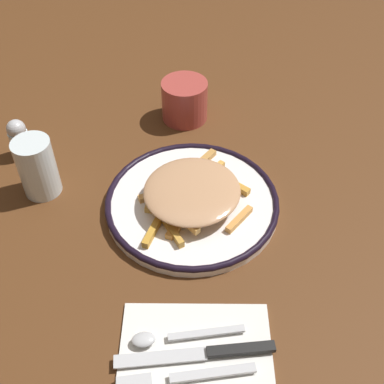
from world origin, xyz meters
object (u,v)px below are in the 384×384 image
Objects in this scene: napkin at (195,357)px; spoon at (169,337)px; plate at (192,202)px; fries_heap at (190,193)px; coffee_mug at (185,100)px; water_glass at (37,167)px; salt_shaker at (19,138)px; fork at (186,377)px; knife at (210,353)px.

spoon reaches higher than napkin.
spoon is at bearing 171.79° from plate.
coffee_mug is (0.26, 0.01, 0.00)m from fries_heap.
water_glass reaches higher than salt_shaker.
napkin is at bearing -140.64° from water_glass.
plate is at bearing -0.19° from napkin.
fries_heap is at bearing -7.64° from spoon.
plate is 1.66× the size of fork.
coffee_mug is at bearing -2.89° from spoon.
knife is at bearing -45.04° from fork.
water_glass reaches higher than knife.
napkin is 1.14× the size of fork.
fork is 1.49× the size of coffee_mug.
knife reaches higher than fork.
napkin is 0.95× the size of knife.
fries_heap is at bearing -115.02° from salt_shaker.
knife is 0.53m from salt_shaker.
salt_shaker reaches higher than napkin.
napkin is 0.02m from knife.
napkin is 2.54× the size of salt_shaker.
fries_heap is 0.27m from napkin.
water_glass is (0.05, 0.26, 0.01)m from fries_heap.
fork is (-0.03, 0.01, 0.01)m from napkin.
fries_heap is 0.27m from knife.
spoon is at bearing 55.34° from napkin.
knife is at bearing -175.38° from fries_heap.
spoon is (0.05, 0.02, 0.00)m from fork.
water_glass is at bearing 78.72° from fries_heap.
plate is 0.27m from napkin.
spoon is 1.93× the size of salt_shaker.
salt_shaker reaches higher than spoon.
coffee_mug reaches higher than salt_shaker.
coffee_mug is 1.50× the size of salt_shaker.
plate is 0.03m from fries_heap.
salt_shaker reaches higher than plate.
knife is at bearing -112.76° from spoon.
spoon is at bearing -142.45° from water_glass.
salt_shaker reaches higher than knife.
fries_heap is at bearing 4.62° from knife.
coffee_mug reaches higher than fries_heap.
plate is 1.39× the size of knife.
knife is 0.42m from water_glass.
spoon is at bearing 177.11° from coffee_mug.
spoon is 1.29× the size of coffee_mug.
coffee_mug is (0.21, -0.25, -0.01)m from water_glass.
napkin is at bearing -124.66° from spoon.
fries_heap reaches higher than napkin.
water_glass reaches higher than coffee_mug.
knife is at bearing -85.39° from napkin.
spoon is 1.43× the size of water_glass.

